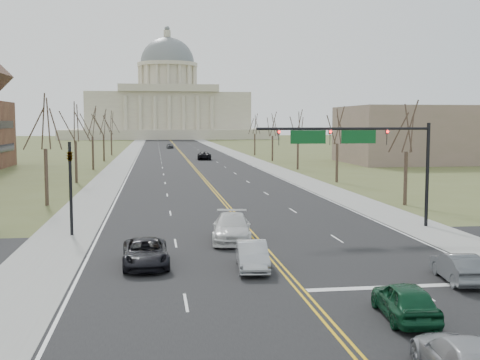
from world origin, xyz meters
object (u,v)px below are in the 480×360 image
object	(u,v)px
car_nb_inner_lead	(405,300)
signal_mast	(358,144)
signal_left	(70,178)
car_nb_outer_lead	(458,267)
car_far_sb	(170,146)
car_sb_inner_lead	(252,256)
car_sb_outer_lead	(146,253)
car_nb_inner_second	(464,360)
car_sb_inner_second	(232,228)
car_far_nb	(204,156)

from	to	relation	value
car_nb_inner_lead	signal_mast	bearing A→B (deg)	-98.47
signal_left	signal_mast	bearing A→B (deg)	-0.00
car_nb_outer_lead	signal_left	bearing A→B (deg)	-29.01
signal_left	car_far_sb	distance (m)	127.00
car_sb_inner_lead	car_sb_outer_lead	bearing A→B (deg)	169.37
car_sb_outer_lead	signal_left	bearing A→B (deg)	115.94
car_far_sb	car_nb_inner_second	bearing A→B (deg)	-92.63
car_sb_inner_second	signal_left	bearing A→B (deg)	168.95
car_nb_outer_lead	car_nb_inner_second	bearing A→B (deg)	70.30
signal_left	car_nb_inner_lead	world-z (taller)	signal_left
car_nb_inner_second	signal_left	bearing A→B (deg)	-53.49
signal_mast	car_sb_inner_second	size ratio (longest dim) A/B	2.16
signal_left	car_far_sb	xyz separation A→B (m)	(9.44, 126.62, -2.99)
car_nb_outer_lead	car_sb_outer_lead	xyz separation A→B (m)	(-14.13, 5.00, 0.02)
signal_mast	car_far_nb	world-z (taller)	signal_mast
car_sb_inner_second	car_far_nb	xyz separation A→B (m)	(4.83, 79.67, -0.04)
signal_mast	car_nb_inner_lead	bearing A→B (deg)	-103.74
car_nb_outer_lead	car_far_sb	bearing A→B (deg)	-78.64
car_nb_inner_lead	car_nb_outer_lead	size ratio (longest dim) A/B	1.03
car_sb_inner_lead	car_nb_inner_second	bearing A→B (deg)	-70.05
car_far_nb	car_nb_inner_second	bearing A→B (deg)	92.81
car_nb_inner_second	car_far_sb	xyz separation A→B (m)	(-4.29, 150.80, 0.02)
car_nb_outer_lead	car_sb_inner_lead	size ratio (longest dim) A/B	0.97
car_sb_inner_second	car_nb_inner_second	bearing A→B (deg)	-72.47
signal_mast	car_far_nb	distance (m)	76.67
signal_left	car_far_nb	size ratio (longest dim) A/B	1.07
car_far_nb	car_nb_inner_lead	bearing A→B (deg)	93.17
signal_left	car_sb_inner_lead	size ratio (longest dim) A/B	1.45
signal_left	car_far_sb	world-z (taller)	signal_left
car_nb_inner_lead	car_far_nb	distance (m)	95.07
signal_left	car_far_nb	bearing A→B (deg)	79.06
car_sb_outer_lead	car_nb_outer_lead	bearing A→B (deg)	-21.62
car_sb_inner_second	car_nb_outer_lead	bearing A→B (deg)	-42.78
car_nb_outer_lead	car_sb_inner_lead	world-z (taller)	car_sb_inner_lead
car_nb_outer_lead	car_sb_inner_lead	bearing A→B (deg)	-14.26
signal_mast	signal_left	bearing A→B (deg)	180.00
signal_mast	car_sb_outer_lead	distance (m)	17.52
car_nb_inner_second	car_far_nb	world-z (taller)	car_far_nb
car_sb_inner_lead	car_far_nb	distance (m)	86.99
car_nb_inner_lead	car_nb_outer_lead	world-z (taller)	car_nb_inner_lead
signal_left	car_far_nb	world-z (taller)	signal_left
car_nb_inner_second	car_sb_inner_lead	size ratio (longest dim) A/B	1.15
car_nb_outer_lead	car_nb_inner_second	distance (m)	11.41
car_sb_outer_lead	car_sb_inner_second	xyz separation A→B (m)	(5.12, 5.74, 0.14)
car_far_sb	signal_left	bearing A→B (deg)	-98.52
signal_mast	car_sb_inner_lead	world-z (taller)	signal_mast
car_sb_inner_second	car_sb_outer_lead	bearing A→B (deg)	-124.49
signal_left	car_sb_outer_lead	size ratio (longest dim) A/B	1.23
car_nb_inner_lead	car_far_sb	xyz separation A→B (m)	(-4.94, 145.30, 0.00)
car_sb_inner_lead	car_far_nb	bearing A→B (deg)	91.72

